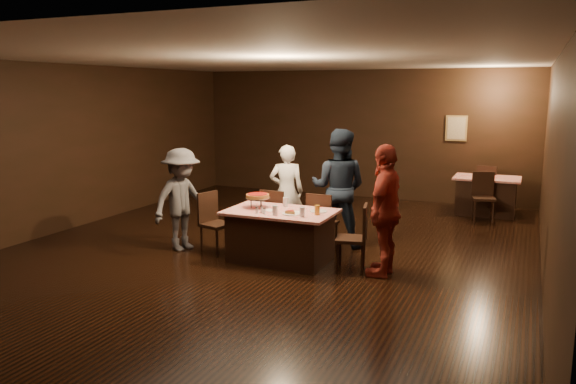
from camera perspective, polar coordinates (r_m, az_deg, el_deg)
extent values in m
plane|color=black|center=(9.10, -1.77, -5.83)|extent=(10.00, 10.00, 0.00)
cube|color=silver|center=(8.75, -1.88, 13.39)|extent=(8.00, 10.00, 0.04)
cube|color=black|center=(13.47, 7.34, 5.85)|extent=(8.00, 0.04, 3.00)
cube|color=black|center=(11.11, -20.88, 4.32)|extent=(0.04, 10.00, 3.00)
cube|color=black|center=(7.97, 25.17, 1.91)|extent=(0.04, 10.00, 3.00)
cube|color=tan|center=(12.99, 16.74, 6.22)|extent=(0.46, 0.03, 0.56)
cube|color=beige|center=(12.96, 16.72, 6.22)|extent=(0.38, 0.01, 0.48)
cube|color=#B2120B|center=(8.41, -0.77, -4.47)|extent=(1.60, 1.00, 0.77)
cube|color=#B7150C|center=(12.27, 19.48, -0.34)|extent=(1.30, 0.90, 0.77)
cube|color=black|center=(9.21, -1.13, -2.58)|extent=(0.43, 0.43, 0.95)
cube|color=black|center=(8.91, 3.56, -3.03)|extent=(0.43, 0.43, 0.95)
cube|color=black|center=(8.88, -7.27, -3.15)|extent=(0.51, 0.51, 0.95)
cube|color=black|center=(8.01, 6.44, -4.62)|extent=(0.50, 0.50, 0.95)
cube|color=black|center=(11.57, 19.25, -0.49)|extent=(0.50, 0.50, 0.95)
cube|color=black|center=(12.85, 19.71, 0.51)|extent=(0.51, 0.51, 0.95)
imported|color=white|center=(9.68, -0.15, 0.07)|extent=(0.70, 0.60, 1.62)
imported|color=black|center=(9.17, 5.14, 0.42)|extent=(0.98, 0.79, 1.92)
imported|color=#55555A|center=(9.07, -10.75, -0.76)|extent=(0.90, 1.19, 1.63)
imported|color=#A13023|center=(7.77, 9.85, -1.86)|extent=(0.49, 1.09, 1.82)
cylinder|color=black|center=(8.60, -2.80, -0.99)|extent=(0.01, 0.01, 0.15)
cylinder|color=black|center=(8.51, -3.77, -1.13)|extent=(0.01, 0.01, 0.15)
cylinder|color=black|center=(8.43, -2.72, -1.22)|extent=(0.01, 0.01, 0.15)
cylinder|color=silver|center=(8.50, -3.10, -0.59)|extent=(0.38, 0.38, 0.01)
cylinder|color=#B27233|center=(8.49, -3.11, -0.39)|extent=(0.35, 0.35, 0.05)
cylinder|color=#A5140C|center=(8.49, -3.11, -0.19)|extent=(0.30, 0.30, 0.01)
cylinder|color=white|center=(8.06, 0.32, -2.25)|extent=(0.25, 0.25, 0.01)
cylinder|color=#B27233|center=(8.05, 0.32, -2.06)|extent=(0.18, 0.18, 0.04)
cylinder|color=#A5140C|center=(8.05, 0.32, -1.90)|extent=(0.14, 0.14, 0.01)
cylinder|color=white|center=(8.25, 3.14, -1.97)|extent=(0.25, 0.25, 0.01)
cylinder|color=silver|center=(8.02, -1.34, -1.86)|extent=(0.08, 0.08, 0.14)
cylinder|color=silver|center=(7.90, 1.45, -2.03)|extent=(0.08, 0.08, 0.14)
cylinder|color=#BF7F26|center=(8.03, 2.98, -1.84)|extent=(0.08, 0.08, 0.14)
cylinder|color=silver|center=(8.59, -0.26, -1.03)|extent=(0.08, 0.08, 0.14)
cylinder|color=silver|center=(8.16, -2.66, -1.86)|extent=(0.04, 0.04, 0.08)
cylinder|color=silver|center=(8.15, -2.66, -1.55)|extent=(0.05, 0.05, 0.02)
cylinder|color=silver|center=(8.09, -2.43, -1.97)|extent=(0.04, 0.04, 0.08)
cylinder|color=silver|center=(8.08, -2.43, -1.65)|extent=(0.05, 0.05, 0.02)
cylinder|color=silver|center=(8.15, -3.19, -1.89)|extent=(0.04, 0.04, 0.08)
cylinder|color=silver|center=(8.14, -3.19, -1.58)|extent=(0.05, 0.05, 0.02)
cube|color=white|center=(8.20, 1.13, -2.06)|extent=(0.19, 0.19, 0.01)
cube|color=white|center=(8.33, -1.86, -1.86)|extent=(0.21, 0.21, 0.01)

